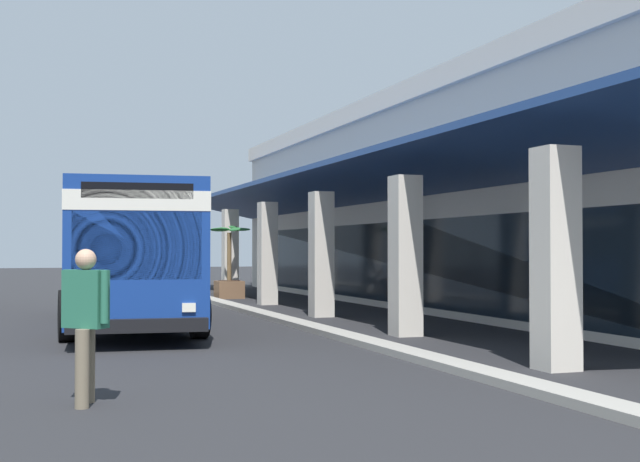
{
  "coord_description": "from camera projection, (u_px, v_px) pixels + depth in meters",
  "views": [
    {
      "loc": [
        25.43,
        -3.23,
        1.79
      ],
      "look_at": [
        7.52,
        3.02,
        2.19
      ],
      "focal_mm": 47.87,
      "sensor_mm": 36.0,
      "label": 1
    }
  ],
  "objects": [
    {
      "name": "transit_bus",
      "position": [
        129.0,
        246.0,
        20.36
      ],
      "size": [
        11.39,
        3.55,
        3.34
      ],
      "color": "navy",
      "rests_on": "ground"
    },
    {
      "name": "plaza_building",
      "position": [
        532.0,
        203.0,
        27.76
      ],
      "size": [
        31.84,
        14.1,
        6.61
      ],
      "color": "beige",
      "rests_on": "ground"
    },
    {
      "name": "ground",
      "position": [
        389.0,
        304.0,
        27.66
      ],
      "size": [
        120.0,
        120.0,
        0.0
      ],
      "primitive_type": "plane",
      "color": "#262628"
    },
    {
      "name": "pedestrian",
      "position": [
        85.0,
        316.0,
        9.76
      ],
      "size": [
        0.59,
        0.53,
        1.79
      ],
      "color": "#726651",
      "rests_on": "ground"
    },
    {
      "name": "potted_palm",
      "position": [
        229.0,
        281.0,
        30.9
      ],
      "size": [
        1.71,
        1.61,
        2.68
      ],
      "color": "brown",
      "rests_on": "ground"
    },
    {
      "name": "curb_strip",
      "position": [
        245.0,
        309.0,
        24.53
      ],
      "size": [
        37.85,
        0.5,
        0.12
      ],
      "primitive_type": "cube",
      "color": "#9E998E",
      "rests_on": "ground"
    }
  ]
}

